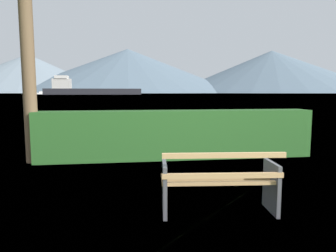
# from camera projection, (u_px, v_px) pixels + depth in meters

# --- Properties ---
(ground_plane) EXTENTS (1400.00, 1400.00, 0.00)m
(ground_plane) POSITION_uv_depth(u_px,v_px,m) (218.00, 211.00, 4.02)
(ground_plane) COLOR olive
(water_surface) EXTENTS (620.00, 620.00, 0.00)m
(water_surface) POSITION_uv_depth(u_px,v_px,m) (129.00, 94.00, 307.77)
(water_surface) COLOR slate
(water_surface) RESTS_ON ground_plane
(park_bench) EXTENTS (1.55, 0.70, 0.87)m
(park_bench) POSITION_uv_depth(u_px,v_px,m) (219.00, 182.00, 3.91)
(park_bench) COLOR tan
(park_bench) RESTS_ON ground_plane
(hedge_row) EXTENTS (6.58, 0.63, 1.16)m
(hedge_row) POSITION_uv_depth(u_px,v_px,m) (177.00, 134.00, 7.23)
(hedge_row) COLOR #285B23
(hedge_row) RESTS_ON ground_plane
(cargo_ship_large) EXTENTS (60.87, 12.53, 11.84)m
(cargo_ship_large) POSITION_uv_depth(u_px,v_px,m) (86.00, 89.00, 191.42)
(cargo_ship_large) COLOR #232328
(cargo_ship_large) RESTS_ON water_surface
(sailboat_mid) EXTENTS (9.27, 5.92, 2.17)m
(sailboat_mid) POSITION_uv_depth(u_px,v_px,m) (41.00, 93.00, 217.60)
(sailboat_mid) COLOR silver
(sailboat_mid) RESTS_ON water_surface
(distant_hills) EXTENTS (804.84, 448.87, 84.23)m
(distant_hills) POSITION_uv_depth(u_px,v_px,m) (159.00, 72.00, 572.57)
(distant_hills) COLOR gray
(distant_hills) RESTS_ON ground_plane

